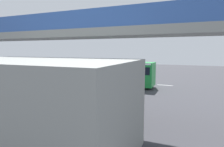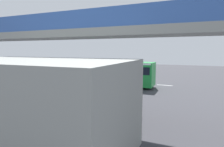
{
  "view_description": "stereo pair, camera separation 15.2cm",
  "coord_description": "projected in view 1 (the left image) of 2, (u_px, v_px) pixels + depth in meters",
  "views": [
    {
      "loc": [
        -11.16,
        22.7,
        4.62
      ],
      "look_at": [
        -1.68,
        0.19,
        1.6
      ],
      "focal_mm": 30.39,
      "sensor_mm": 36.0,
      "label": 1
    },
    {
      "loc": [
        -11.3,
        22.64,
        4.62
      ],
      "look_at": [
        -1.68,
        0.19,
        1.6
      ],
      "focal_mm": 30.39,
      "sensor_mm": 36.0,
      "label": 2
    }
  ],
  "objects": [
    {
      "name": "lane_dash_leftmost",
      "position": [
        165.0,
        85.0,
        25.1
      ],
      "size": [
        2.0,
        0.2,
        0.01
      ],
      "primitive_type": "cube",
      "color": "silver",
      "rests_on": "ground"
    },
    {
      "name": "pedestrian_overpass",
      "position": [
        35.0,
        41.0,
        14.54
      ],
      "size": [
        31.7,
        2.6,
        7.03
      ],
      "color": "gray",
      "rests_on": "ground"
    },
    {
      "name": "ground",
      "position": [
        101.0,
        84.0,
        25.63
      ],
      "size": [
        80.0,
        80.0,
        0.0
      ],
      "primitive_type": "plane",
      "color": "#38383D"
    },
    {
      "name": "bicycle_blue",
      "position": [
        25.0,
        82.0,
        25.68
      ],
      "size": [
        1.77,
        0.44,
        0.96
      ],
      "color": "black",
      "rests_on": "ground"
    },
    {
      "name": "pedestrian",
      "position": [
        107.0,
        74.0,
        29.24
      ],
      "size": [
        0.38,
        0.38,
        1.79
      ],
      "color": "#2D2D38",
      "rests_on": "ground"
    },
    {
      "name": "lane_dash_rightmost",
      "position": [
        65.0,
        78.0,
        31.26
      ],
      "size": [
        2.0,
        0.2,
        0.01
      ],
      "primitive_type": "cube",
      "color": "silver",
      "rests_on": "ground"
    },
    {
      "name": "traffic_sign",
      "position": [
        150.0,
        70.0,
        25.97
      ],
      "size": [
        0.08,
        0.6,
        2.8
      ],
      "color": "slate",
      "rests_on": "ground"
    },
    {
      "name": "lane_dash_centre",
      "position": [
        109.0,
        81.0,
        28.18
      ],
      "size": [
        2.0,
        0.2,
        0.01
      ],
      "primitive_type": "cube",
      "color": "silver",
      "rests_on": "ground"
    },
    {
      "name": "station_building",
      "position": [
        35.0,
        106.0,
        8.66
      ],
      "size": [
        9.0,
        5.04,
        4.2
      ],
      "color": "gray",
      "rests_on": "ground"
    },
    {
      "name": "city_bus",
      "position": [
        110.0,
        71.0,
        24.69
      ],
      "size": [
        11.54,
        2.85,
        3.15
      ],
      "color": "#1E8C38",
      "rests_on": "ground"
    },
    {
      "name": "parked_van",
      "position": [
        8.0,
        77.0,
        23.97
      ],
      "size": [
        4.8,
        2.17,
        2.05
      ],
      "color": "#33478C",
      "rests_on": "ground"
    },
    {
      "name": "lane_dash_left",
      "position": [
        135.0,
        83.0,
        26.64
      ],
      "size": [
        2.0,
        0.2,
        0.01
      ],
      "primitive_type": "cube",
      "color": "silver",
      "rests_on": "ground"
    },
    {
      "name": "bicycle_red",
      "position": [
        26.0,
        80.0,
        27.18
      ],
      "size": [
        1.77,
        0.44,
        0.96
      ],
      "color": "black",
      "rests_on": "ground"
    },
    {
      "name": "lane_dash_right",
      "position": [
        86.0,
        80.0,
        29.72
      ],
      "size": [
        2.0,
        0.2,
        0.01
      ],
      "primitive_type": "cube",
      "color": "silver",
      "rests_on": "ground"
    },
    {
      "name": "bicycle_black",
      "position": [
        37.0,
        81.0,
        26.3
      ],
      "size": [
        1.77,
        0.44,
        0.96
      ],
      "color": "black",
      "rests_on": "ground"
    }
  ]
}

